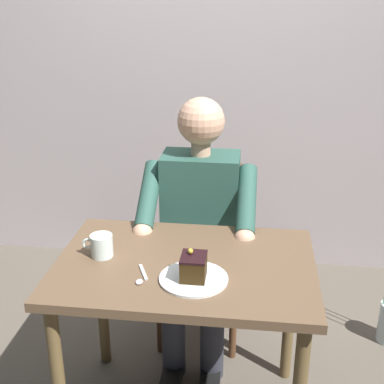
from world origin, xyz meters
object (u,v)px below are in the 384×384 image
Objects in this scene: dining_table at (185,285)px; coffee_cup at (101,245)px; chair at (202,244)px; seated_person at (199,228)px; dessert_spoon at (141,277)px; cake_slice at (194,267)px.

dining_table is 0.36m from coffee_cup.
dining_table is at bearing 90.00° from chair.
coffee_cup is (0.33, 0.46, 0.13)m from seated_person.
dessert_spoon is (-0.19, 0.15, -0.04)m from coffee_cup.
cake_slice is at bearing 111.10° from dining_table.
cake_slice is (-0.05, 0.60, 0.13)m from seated_person.
dining_table is 0.47m from seated_person.
chair is at bearing -90.00° from seated_person.
cake_slice reaches higher than coffee_cup.
seated_person is at bearing -85.44° from cake_slice.
chair is 8.24× the size of cake_slice.
chair is at bearing -86.44° from cake_slice.
dining_table is 8.08× the size of coffee_cup.
cake_slice is 0.40m from coffee_cup.
dessert_spoon is (0.14, 0.14, 0.10)m from dining_table.
dining_table is 0.22m from dessert_spoon.
dining_table is 0.20m from cake_slice.
seated_person reaches higher than coffee_cup.
dessert_spoon reaches higher than dining_table.
coffee_cup is at bearing -37.89° from dessert_spoon.
coffee_cup is (0.33, 0.63, 0.30)m from chair.
coffee_cup is at bearing -1.85° from dining_table.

